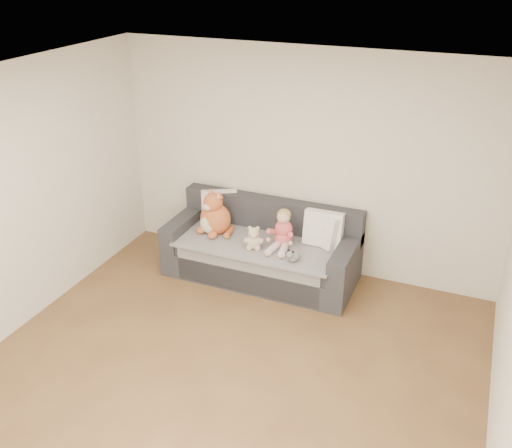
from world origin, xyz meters
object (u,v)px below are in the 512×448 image
(sofa, at_px, (262,251))
(plush_cat, at_px, (215,217))
(toddler, at_px, (283,231))
(teddy_bear, at_px, (254,240))
(sippy_cup, at_px, (260,244))

(sofa, bearing_deg, plush_cat, -173.96)
(toddler, bearing_deg, sofa, 162.66)
(sofa, height_order, teddy_bear, sofa)
(sippy_cup, bearing_deg, toddler, 34.52)
(teddy_bear, bearing_deg, toddler, 16.00)
(teddy_bear, distance_m, sippy_cup, 0.09)
(toddler, relative_size, plush_cat, 0.79)
(sofa, distance_m, toddler, 0.45)
(teddy_bear, bearing_deg, sippy_cup, 13.71)
(toddler, height_order, plush_cat, plush_cat)
(sofa, bearing_deg, toddler, -14.80)
(toddler, height_order, teddy_bear, toddler)
(toddler, height_order, sippy_cup, toddler)
(toddler, xyz_separation_m, plush_cat, (-0.85, 0.01, 0.02))
(sofa, height_order, toddler, toddler)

